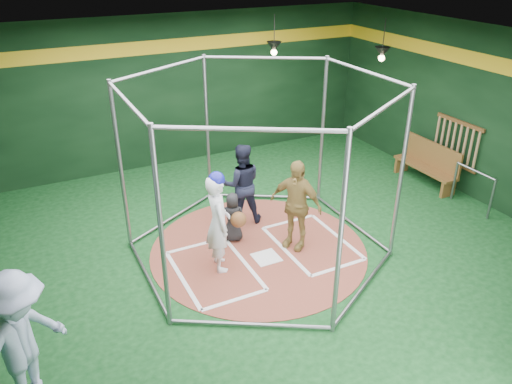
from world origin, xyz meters
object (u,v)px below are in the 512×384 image
umpire (241,184)px  batter_figure (218,221)px  dugout_bench (428,163)px  visitor_leopard (296,205)px

umpire → batter_figure: bearing=68.1°
batter_figure → dugout_bench: batter_figure is taller
batter_figure → visitor_leopard: 1.44m
umpire → dugout_bench: 4.47m
batter_figure → umpire: 1.58m
batter_figure → dugout_bench: size_ratio=1.06×
umpire → dugout_bench: bearing=-166.9°
umpire → dugout_bench: (4.45, -0.28, -0.31)m
visitor_leopard → umpire: 1.31m
visitor_leopard → umpire: size_ratio=1.04×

